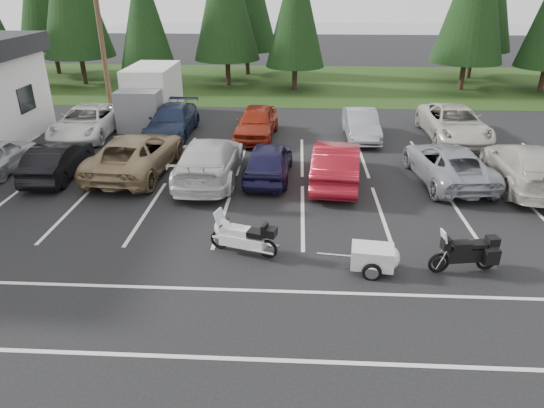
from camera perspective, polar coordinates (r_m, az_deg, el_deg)
The scene contains 23 objects.
ground at distance 15.71m, azimuth 1.82°, elevation -2.87°, with size 120.00×120.00×0.00m, color black.
grass_strip at distance 38.59m, azimuth 2.69°, elevation 14.04°, with size 80.00×16.00×0.01m, color #1F3510.
lake_water at distance 69.37m, azimuth 6.45°, elevation 18.82°, with size 70.00×50.00×0.02m, color slate.
utility_pole at distance 27.96m, azimuth -19.49°, elevation 18.27°, with size 1.60×0.26×9.00m.
box_truck at distance 28.26m, azimuth -14.33°, elevation 12.24°, with size 2.40×5.60×2.90m, color silver, non-canonical shape.
stall_markings at distance 17.50m, azimuth 1.97°, elevation 0.21°, with size 32.00×16.00×0.01m, color silver.
conifer_3 at distance 36.94m, azimuth -14.90°, elevation 21.05°, with size 3.87×3.87×9.02m.
conifer_5 at distance 35.52m, azimuth 2.85°, elevation 22.24°, with size 4.14×4.14×9.63m.
car_near_1 at distance 21.36m, azimuth -23.93°, elevation 4.71°, with size 1.48×4.25×1.40m, color black.
car_near_2 at distance 20.76m, azimuth -15.68°, elevation 5.74°, with size 2.70×5.86×1.63m, color #8C7351.
car_near_3 at distance 19.44m, azimuth -7.41°, elevation 5.22°, with size 2.31×5.69×1.65m, color silver.
car_near_4 at distance 19.42m, azimuth -0.41°, elevation 5.15°, with size 1.75×4.35×1.48m, color #1A173A.
car_near_5 at distance 19.09m, azimuth 7.55°, elevation 4.81°, with size 1.73×4.96×1.63m, color maroon.
car_near_6 at distance 20.34m, azimuth 19.98°, elevation 4.50°, with size 2.42×5.24×1.46m, color gray.
car_near_7 at distance 21.01m, azimuth 27.69°, elevation 3.99°, with size 2.29×5.63×1.64m, color beige.
car_far_0 at distance 26.51m, azimuth -20.93°, elevation 9.02°, with size 2.54×5.50×1.53m, color white.
car_far_1 at distance 25.56m, azimuth -11.66°, elevation 9.54°, with size 2.07×5.08×1.48m, color #18223D.
car_far_2 at distance 24.63m, azimuth -1.83°, elevation 9.57°, with size 1.85×4.60×1.57m, color maroon.
car_far_3 at distance 24.90m, azimuth 10.45°, elevation 9.15°, with size 1.49×4.27×1.41m, color gray.
car_far_4 at distance 26.04m, azimuth 20.62°, elevation 8.88°, with size 2.65×5.76×1.60m, color beige.
touring_motorcycle at distance 14.05m, azimuth -3.44°, elevation -3.51°, with size 2.34×0.72×1.30m, color silver, non-canonical shape.
cargo_trailer at distance 13.60m, azimuth 11.68°, elevation -6.36°, with size 1.66×0.93×0.77m, color silver, non-canonical shape.
adventure_motorcycle at distance 14.18m, azimuth 21.75°, elevation -5.06°, with size 2.18×0.76×1.33m, color black, non-canonical shape.
Camera 1 is at (0.23, -13.88, 7.35)m, focal length 32.00 mm.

